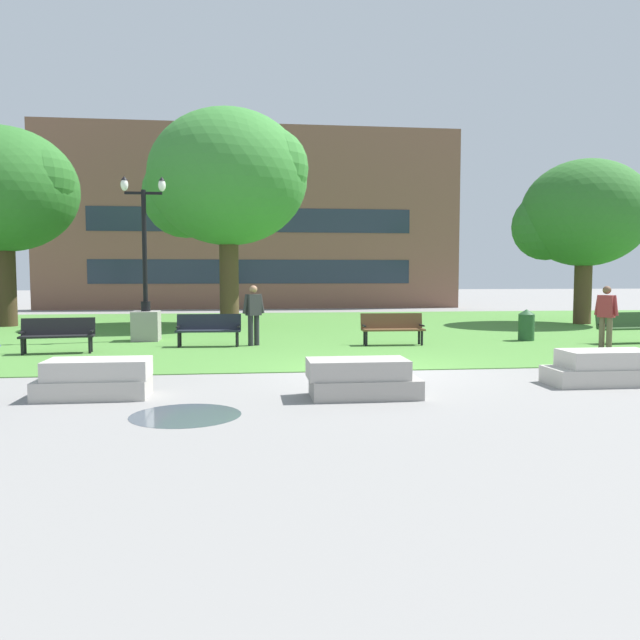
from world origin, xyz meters
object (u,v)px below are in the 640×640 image
at_px(park_bench_far_left, 626,326).
at_px(person_bystander_far_lawn, 606,314).
at_px(concrete_block_right, 601,368).
at_px(lamp_post_center, 146,308).
at_px(park_bench_far_right, 392,327).
at_px(concrete_block_left, 361,379).
at_px(concrete_block_center, 96,379).
at_px(trash_bin, 526,325).
at_px(park_bench_near_left, 209,328).
at_px(person_bystander_near_lawn, 254,312).
at_px(park_bench_near_right, 58,333).

distance_m(park_bench_far_left, person_bystander_far_lawn, 1.94).
height_order(concrete_block_right, lamp_post_center, lamp_post_center).
distance_m(park_bench_far_right, person_bystander_far_lawn, 5.78).
height_order(concrete_block_left, person_bystander_far_lawn, person_bystander_far_lawn).
xyz_separation_m(concrete_block_right, park_bench_far_right, (-2.37, 6.69, 0.23)).
relative_size(park_bench_far_right, lamp_post_center, 0.37).
height_order(concrete_block_center, trash_bin, trash_bin).
relative_size(concrete_block_left, park_bench_near_left, 1.02).
relative_size(concrete_block_right, park_bench_far_right, 1.06).
xyz_separation_m(concrete_block_left, lamp_post_center, (-4.94, 9.32, 0.72)).
xyz_separation_m(concrete_block_center, person_bystander_near_lawn, (2.70, 7.12, 0.68)).
bearing_deg(park_bench_near_left, park_bench_near_right, -163.49).
bearing_deg(person_bystander_near_lawn, person_bystander_far_lawn, -11.45).
xyz_separation_m(concrete_block_center, park_bench_far_left, (13.59, 6.46, 0.23)).
distance_m(park_bench_near_left, trash_bin, 9.59).
relative_size(concrete_block_right, park_bench_far_left, 1.04).
height_order(park_bench_near_left, trash_bin, trash_bin).
relative_size(concrete_block_left, trash_bin, 1.93).
bearing_deg(concrete_block_right, person_bystander_near_lawn, 132.30).
height_order(park_bench_near_right, park_bench_far_left, same).
distance_m(park_bench_far_right, person_bystander_near_lawn, 4.00).
relative_size(concrete_block_right, lamp_post_center, 0.39).
distance_m(concrete_block_right, park_bench_near_right, 12.77).
bearing_deg(park_bench_near_left, lamp_post_center, 139.12).
bearing_deg(concrete_block_left, concrete_block_right, 8.04).
height_order(park_bench_far_left, lamp_post_center, lamp_post_center).
distance_m(park_bench_near_right, park_bench_far_right, 9.03).
distance_m(park_bench_far_left, person_bystander_near_lawn, 10.92).
height_order(person_bystander_near_lawn, person_bystander_far_lawn, same).
height_order(park_bench_far_right, person_bystander_near_lawn, person_bystander_near_lawn).
bearing_deg(concrete_block_center, park_bench_near_left, 78.57).
height_order(concrete_block_left, trash_bin, trash_bin).
distance_m(park_bench_far_left, park_bench_far_right, 6.94).
bearing_deg(concrete_block_right, park_bench_near_left, 137.54).
xyz_separation_m(trash_bin, person_bystander_near_lawn, (-8.32, -0.40, 0.48)).
bearing_deg(lamp_post_center, trash_bin, -6.46).
height_order(park_bench_far_left, person_bystander_far_lawn, person_bystander_far_lawn).
bearing_deg(person_bystander_far_lawn, concrete_block_left, -143.85).
xyz_separation_m(park_bench_far_right, lamp_post_center, (-7.21, 1.98, 0.49)).
height_order(concrete_block_right, person_bystander_far_lawn, person_bystander_far_lawn).
bearing_deg(park_bench_near_left, concrete_block_right, -42.46).
bearing_deg(trash_bin, concrete_block_center, -145.68).
distance_m(lamp_post_center, person_bystander_near_lawn, 3.67).
relative_size(park_bench_far_right, person_bystander_near_lawn, 1.06).
distance_m(park_bench_near_left, person_bystander_near_lawn, 1.34).
distance_m(concrete_block_center, park_bench_far_left, 15.05).
bearing_deg(person_bystander_near_lawn, concrete_block_left, -77.46).
bearing_deg(person_bystander_far_lawn, person_bystander_near_lawn, 168.55).
bearing_deg(park_bench_far_right, trash_bin, 8.70).
bearing_deg(person_bystander_near_lawn, park_bench_far_left, -3.46).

